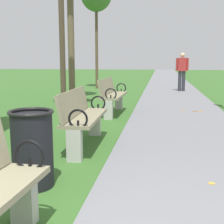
% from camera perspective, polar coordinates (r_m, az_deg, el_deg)
% --- Properties ---
extents(paved_walkway, '(2.35, 44.00, 0.02)m').
position_cam_1_polar(paved_walkway, '(19.56, 10.27, 5.50)').
color(paved_walkway, slate).
rests_on(paved_walkway, ground).
extents(park_bench_2, '(0.51, 1.61, 0.90)m').
position_cam_1_polar(park_bench_2, '(4.91, -5.40, -0.79)').
color(park_bench_2, gray).
rests_on(park_bench_2, ground).
extents(park_bench_3, '(0.52, 1.61, 0.90)m').
position_cam_1_polar(park_bench_3, '(7.83, 0.01, 3.15)').
color(park_bench_3, gray).
rests_on(park_bench_3, ground).
extents(pedestrian_walking, '(0.53, 0.23, 1.62)m').
position_cam_1_polar(pedestrian_walking, '(13.69, 12.67, 7.56)').
color(pedestrian_walking, '#2D2D38').
rests_on(pedestrian_walking, paved_walkway).
extents(trash_bin, '(0.48, 0.48, 0.84)m').
position_cam_1_polar(trash_bin, '(3.47, -14.34, -6.47)').
color(trash_bin, black).
rests_on(trash_bin, ground).
extents(scattered_leaves, '(3.47, 10.64, 0.02)m').
position_cam_1_polar(scattered_leaves, '(5.50, 5.25, -4.67)').
color(scattered_leaves, '#AD6B23').
rests_on(scattered_leaves, ground).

